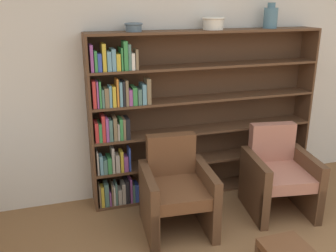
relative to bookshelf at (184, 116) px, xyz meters
name	(u,v)px	position (x,y,z in m)	size (l,w,h in m)	color
wall_back	(211,70)	(0.38, 0.17, 0.45)	(12.00, 0.06, 2.75)	silver
bookshelf	(184,116)	(0.00, 0.00, 0.00)	(2.56, 0.30, 1.83)	brown
bowl_slate	(134,27)	(-0.54, -0.02, 0.96)	(0.18, 0.18, 0.08)	slate
bowl_copper	(213,23)	(0.30, -0.02, 0.98)	(0.23, 0.23, 0.13)	silver
vase_tall	(271,17)	(0.97, -0.02, 1.03)	(0.15, 0.15, 0.27)	slate
armchair_leather	(176,190)	(-0.31, -0.66, -0.52)	(0.69, 0.73, 0.88)	brown
armchair_cushioned	(278,175)	(0.81, -0.66, -0.52)	(0.74, 0.77, 0.88)	brown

